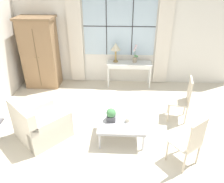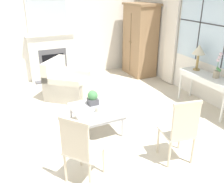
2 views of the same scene
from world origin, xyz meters
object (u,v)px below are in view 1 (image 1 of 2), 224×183
at_px(armchair_upholstered, 41,125).
at_px(coffee_table, 122,123).
at_px(table_lamp, 116,47).
at_px(side_chair_wooden, 184,97).
at_px(accent_chair_wooden, 190,141).
at_px(pillar_candle, 128,120).
at_px(armoire, 40,53).
at_px(console_table, 129,65).
at_px(potted_orchid, 135,56).
at_px(potted_plant_small, 111,115).

height_order(armchair_upholstered, coffee_table, armchair_upholstered).
relative_size(table_lamp, side_chair_wooden, 0.54).
relative_size(armchair_upholstered, coffee_table, 1.34).
distance_m(accent_chair_wooden, pillar_candle, 1.26).
xyz_separation_m(table_lamp, coffee_table, (0.22, -2.53, -0.80)).
height_order(armoire, coffee_table, armoire).
relative_size(accent_chair_wooden, pillar_candle, 8.32).
bearing_deg(armoire, pillar_candle, -43.46).
bearing_deg(armoire, table_lamp, 3.71).
relative_size(console_table, coffee_table, 1.39).
distance_m(potted_orchid, armchair_upholstered, 3.31).
distance_m(armchair_upholstered, pillar_candle, 1.79).
relative_size(potted_orchid, side_chair_wooden, 0.51).
height_order(armchair_upholstered, pillar_candle, armchair_upholstered).
height_order(armoire, potted_orchid, armoire).
xyz_separation_m(console_table, armchair_upholstered, (-1.86, -2.50, -0.36)).
bearing_deg(table_lamp, coffee_table, -85.01).
bearing_deg(potted_orchid, armchair_upholstered, -128.28).
bearing_deg(armoire, coffee_table, -44.80).
bearing_deg(table_lamp, potted_plant_small, -89.96).
distance_m(table_lamp, accent_chair_wooden, 3.55).
distance_m(armoire, potted_plant_small, 3.24).
height_order(console_table, potted_plant_small, console_table).
relative_size(coffee_table, pillar_candle, 7.81).
bearing_deg(console_table, armoire, -178.03).
bearing_deg(coffee_table, console_table, 85.65).
bearing_deg(coffee_table, potted_orchid, 82.29).
relative_size(armchair_upholstered, side_chair_wooden, 1.22).
bearing_deg(armoire, console_table, 1.97).
bearing_deg(armchair_upholstered, side_chair_wooden, 14.47).
distance_m(potted_orchid, pillar_candle, 2.58).
distance_m(armchair_upholstered, accent_chair_wooden, 2.92).
xyz_separation_m(potted_orchid, armchair_upholstered, (-2.01, -2.55, -0.62)).
bearing_deg(armoire, side_chair_wooden, -23.17).
height_order(accent_chair_wooden, coffee_table, accent_chair_wooden).
bearing_deg(armchair_upholstered, coffee_table, 0.97).
relative_size(armchair_upholstered, potted_plant_small, 4.65).
xyz_separation_m(console_table, potted_orchid, (0.15, 0.05, 0.27)).
bearing_deg(accent_chair_wooden, potted_orchid, 104.35).
bearing_deg(console_table, armchair_upholstered, -126.63).
bearing_deg(accent_chair_wooden, coffee_table, 149.56).
bearing_deg(potted_orchid, console_table, -162.03).
height_order(table_lamp, accent_chair_wooden, table_lamp).
bearing_deg(potted_orchid, potted_plant_small, -102.72).
bearing_deg(pillar_candle, table_lamp, 97.55).
height_order(armoire, side_chair_wooden, armoire).
relative_size(side_chair_wooden, potted_plant_small, 3.82).
xyz_separation_m(armoire, side_chair_wooden, (3.79, -1.62, -0.43)).
height_order(accent_chair_wooden, pillar_candle, accent_chair_wooden).
xyz_separation_m(armoire, table_lamp, (2.18, 0.14, 0.15)).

